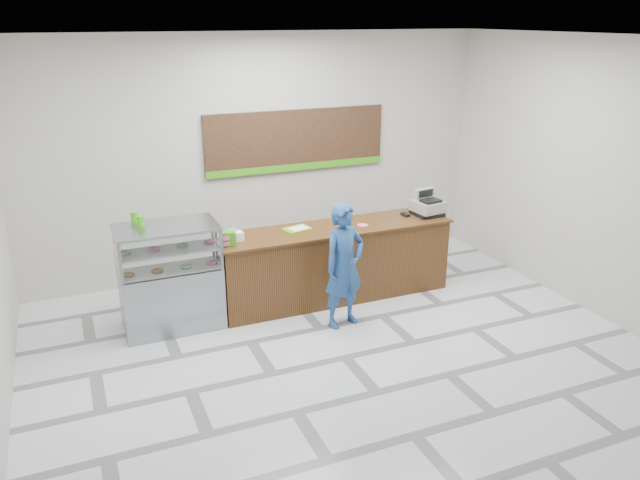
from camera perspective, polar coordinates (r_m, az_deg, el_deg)
name	(u,v)px	position (r m, az deg, el deg)	size (l,w,h in m)	color
floor	(346,357)	(7.29, 2.36, -10.68)	(7.00, 7.00, 0.00)	silver
back_wall	(261,156)	(9.28, -5.43, 7.65)	(7.00, 7.00, 0.00)	beige
ceiling	(351,38)	(6.28, 2.83, 18.00)	(7.00, 7.00, 0.00)	silver
sales_counter	(335,262)	(8.53, 1.34, -2.05)	(3.26, 0.76, 1.03)	#563516
display_case	(170,277)	(7.89, -13.55, -3.28)	(1.22, 0.72, 1.33)	gray
menu_board	(297,141)	(9.38, -2.15, 9.00)	(2.80, 0.06, 0.90)	black
cash_register	(427,206)	(8.95, 9.77, 3.12)	(0.43, 0.44, 0.36)	black
card_terminal	(405,215)	(8.89, 7.79, 2.32)	(0.07, 0.14, 0.04)	black
serving_tray	(297,229)	(8.24, -2.10, 1.02)	(0.39, 0.32, 0.02)	#65B410
napkin_box	(238,236)	(7.89, -7.55, 0.34)	(0.13, 0.13, 0.11)	white
straw_cup	(233,234)	(7.94, -7.96, 0.50)	(0.09, 0.09, 0.13)	silver
promo_box	(228,238)	(7.74, -8.42, 0.16)	(0.20, 0.13, 0.18)	#3B9D14
donut_decal	(363,225)	(8.44, 3.91, 1.38)	(0.15, 0.15, 0.00)	#FF5DAA
green_cup_left	(141,221)	(7.70, -16.06, 1.65)	(0.09, 0.09, 0.14)	#3B9D14
green_cup_right	(135,217)	(7.87, -16.59, 2.00)	(0.09, 0.09, 0.14)	#3B9D14
customer	(344,266)	(7.69, 2.22, -2.36)	(0.58, 0.38, 1.59)	navy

